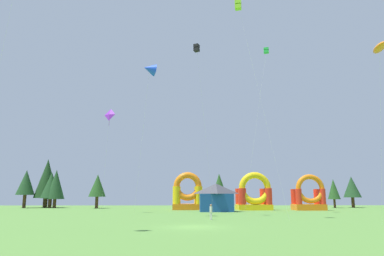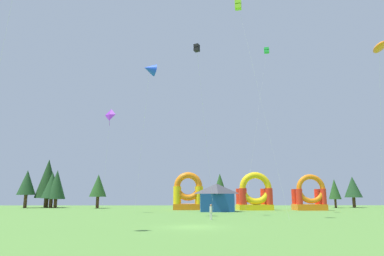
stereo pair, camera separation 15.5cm
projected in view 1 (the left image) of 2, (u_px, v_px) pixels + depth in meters
ground_plane at (194, 227)px, 28.39m from camera, size 120.00×120.00×0.00m
kite_blue_delta at (150, 69)px, 44.57m from camera, size 3.27×6.75×19.18m
kite_orange_parafoil at (380, 48)px, 28.42m from camera, size 2.39×6.38×14.73m
kite_black_box at (197, 49)px, 46.74m from camera, size 2.87×5.28×22.30m
kite_green_box at (266, 51)px, 54.40m from camera, size 4.35×1.72×24.98m
kite_lime_box at (238, 5)px, 41.95m from camera, size 4.99×1.62×25.48m
kite_purple_diamond at (109, 115)px, 52.46m from camera, size 2.23×4.72×15.02m
person_left_edge at (211, 211)px, 36.64m from camera, size 0.39×0.39×1.59m
inflatable_yellow_castle at (254, 197)px, 60.67m from camera, size 5.79×4.84×6.43m
inflatable_red_slide at (188, 196)px, 61.94m from camera, size 5.20×4.81×6.49m
inflatable_blue_arch at (309, 198)px, 59.72m from camera, size 5.08×3.69×6.00m
festival_tent at (216, 197)px, 54.87m from camera, size 5.11×3.58×4.32m
tree_row_0 at (26, 183)px, 70.93m from camera, size 3.59×3.59×7.54m
tree_row_1 at (47, 179)px, 73.04m from camera, size 4.82×4.82×9.94m
tree_row_2 at (51, 185)px, 71.35m from camera, size 3.95×3.95×7.13m
tree_row_3 at (56, 185)px, 71.15m from camera, size 3.66×3.66×7.58m
tree_row_4 at (97, 186)px, 69.00m from camera, size 3.35×3.35×6.55m
tree_row_5 at (219, 184)px, 72.97m from camera, size 2.75×2.75×6.96m
tree_row_6 at (334, 189)px, 71.34m from camera, size 2.44×2.44×5.76m
tree_row_7 at (352, 187)px, 72.79m from camera, size 3.53×3.53×6.35m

